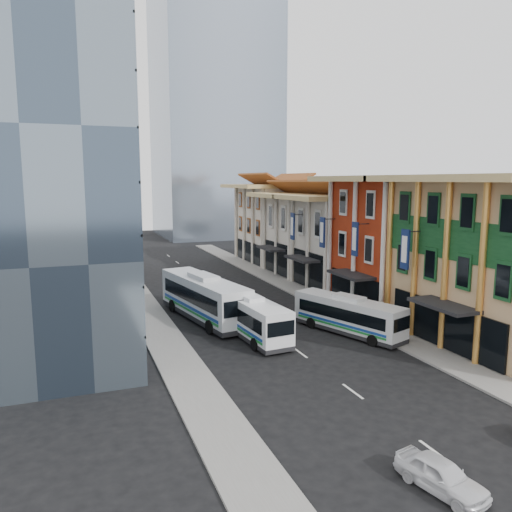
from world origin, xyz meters
name	(u,v)px	position (x,y,z in m)	size (l,w,h in m)	color
ground	(362,398)	(0.00, 0.00, 0.00)	(200.00, 200.00, 0.00)	black
sidewalk_right	(316,298)	(8.50, 22.00, 0.07)	(3.00, 90.00, 0.15)	slate
sidewalk_left	(149,314)	(-8.50, 22.00, 0.07)	(3.00, 90.00, 0.15)	slate
shophouse_tan	(491,264)	(14.00, 5.00, 6.00)	(8.00, 14.00, 12.00)	tan
shophouse_red	(392,245)	(14.00, 17.00, 6.00)	(8.00, 10.00, 12.00)	#AE2F13
shophouse_cream_near	(341,243)	(14.00, 26.50, 5.00)	(8.00, 9.00, 10.00)	silver
shophouse_cream_mid	(306,235)	(14.00, 35.50, 5.00)	(8.00, 9.00, 10.00)	silver
shophouse_cream_far	(275,225)	(14.00, 46.00, 5.50)	(8.00, 12.00, 11.00)	silver
office_tower	(34,141)	(-17.00, 19.00, 15.00)	(12.00, 26.00, 30.00)	#374557
office_block_far	(59,223)	(-16.00, 42.00, 7.00)	(10.00, 18.00, 14.00)	gray
bus_left_near	(250,315)	(-2.00, 12.99, 1.66)	(2.43, 10.37, 3.32)	white
bus_left_far	(204,297)	(-4.16, 18.77, 2.03)	(2.97, 12.68, 4.07)	silver
bus_right	(348,314)	(5.50, 10.72, 1.57)	(2.29, 9.78, 3.14)	silver
sedan_left	(441,475)	(-1.74, -8.31, 0.65)	(1.54, 3.81, 1.30)	silver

